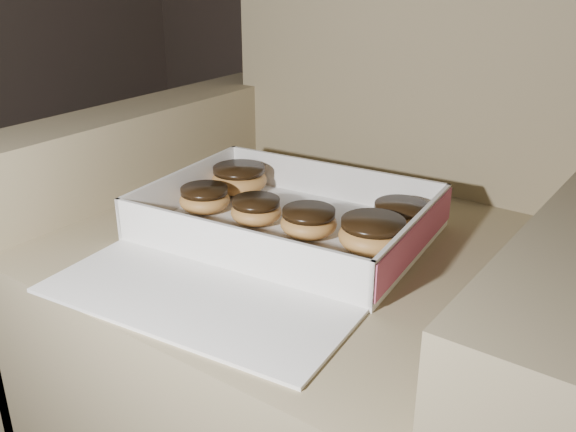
# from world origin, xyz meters

# --- Properties ---
(armchair) EXTENTS (0.88, 0.75, 0.92)m
(armchair) POSITION_xyz_m (0.02, 0.68, 0.29)
(armchair) COLOR #8C7E59
(armchair) RESTS_ON floor
(bakery_box) EXTENTS (0.44, 0.50, 0.07)m
(bakery_box) POSITION_xyz_m (-0.01, 0.56, 0.43)
(bakery_box) COLOR white
(bakery_box) RESTS_ON armchair
(donut_a) EXTENTS (0.08, 0.08, 0.04)m
(donut_a) POSITION_xyz_m (0.03, 0.60, 0.44)
(donut_a) COLOR #C38644
(donut_a) RESTS_ON bakery_box
(donut_b) EXTENTS (0.08, 0.08, 0.04)m
(donut_b) POSITION_xyz_m (-0.16, 0.58, 0.44)
(donut_b) COLOR #C38644
(donut_b) RESTS_ON bakery_box
(donut_c) EXTENTS (0.09, 0.09, 0.05)m
(donut_c) POSITION_xyz_m (-0.17, 0.67, 0.45)
(donut_c) COLOR #C38644
(donut_c) RESTS_ON bakery_box
(donut_d) EXTENTS (0.09, 0.09, 0.05)m
(donut_d) POSITION_xyz_m (0.12, 0.61, 0.45)
(donut_d) COLOR #C38644
(donut_d) RESTS_ON bakery_box
(donut_e) EXTENTS (0.08, 0.08, 0.04)m
(donut_e) POSITION_xyz_m (0.12, 0.69, 0.44)
(donut_e) COLOR #C38644
(donut_e) RESTS_ON bakery_box
(donut_f) EXTENTS (0.08, 0.08, 0.04)m
(donut_f) POSITION_xyz_m (-0.06, 0.59, 0.44)
(donut_f) COLOR #C38644
(donut_f) RESTS_ON bakery_box
(crumb_a) EXTENTS (0.01, 0.01, 0.00)m
(crumb_a) POSITION_xyz_m (-0.03, 0.54, 0.42)
(crumb_a) COLOR black
(crumb_a) RESTS_ON bakery_box
(crumb_b) EXTENTS (0.01, 0.01, 0.00)m
(crumb_b) POSITION_xyz_m (-0.00, 0.51, 0.42)
(crumb_b) COLOR black
(crumb_b) RESTS_ON bakery_box
(crumb_c) EXTENTS (0.01, 0.01, 0.00)m
(crumb_c) POSITION_xyz_m (-0.07, 0.53, 0.42)
(crumb_c) COLOR black
(crumb_c) RESTS_ON bakery_box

